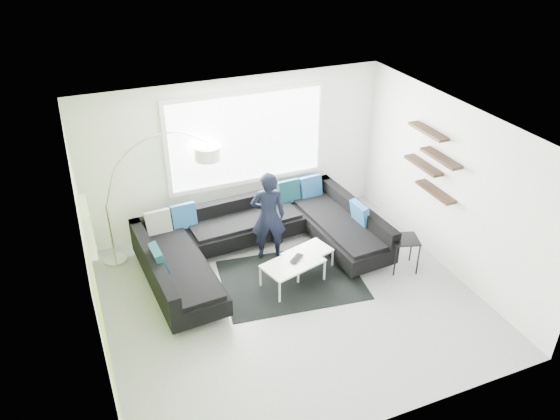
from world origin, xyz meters
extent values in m
plane|color=gray|center=(0.00, 0.00, 0.00)|extent=(5.50, 5.50, 0.00)
cube|color=white|center=(0.00, 2.50, 1.40)|extent=(5.50, 0.04, 2.80)
cube|color=white|center=(0.00, -2.50, 1.40)|extent=(5.50, 0.04, 2.80)
cube|color=white|center=(-2.75, 0.00, 1.40)|extent=(0.04, 5.00, 2.80)
cube|color=white|center=(2.75, 0.00, 1.40)|extent=(0.04, 5.00, 2.80)
cube|color=silver|center=(0.00, 0.00, 2.80)|extent=(5.50, 5.00, 0.04)
cube|color=#7FB72D|center=(-2.74, 0.00, 1.40)|extent=(0.01, 5.00, 2.80)
cube|color=white|center=(0.20, 2.46, 1.70)|extent=(2.96, 0.06, 1.68)
cube|color=white|center=(-2.68, 0.60, 1.60)|extent=(0.12, 0.66, 0.66)
cube|color=black|center=(2.64, 0.40, 1.70)|extent=(0.20, 1.24, 0.95)
cube|color=black|center=(-0.05, 1.09, 0.20)|extent=(4.01, 2.65, 0.41)
cube|color=black|center=(-0.05, 1.09, 0.56)|extent=(4.01, 2.65, 0.30)
cube|color=navy|center=(-0.05, 1.09, 0.62)|extent=(3.46, 0.44, 0.43)
cube|color=black|center=(0.21, 0.44, 0.01)|extent=(2.42, 1.89, 0.01)
cube|color=silver|center=(0.38, 0.49, 0.20)|extent=(1.38, 1.02, 0.40)
cube|color=black|center=(2.05, 0.04, 0.29)|extent=(0.53, 0.53, 0.58)
imported|color=black|center=(0.11, 1.21, 0.80)|extent=(0.78, 0.68, 1.60)
imported|color=black|center=(0.31, 0.38, 0.42)|extent=(0.49, 0.49, 0.02)
camera|label=1|loc=(-2.66, -6.07, 5.42)|focal=35.00mm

